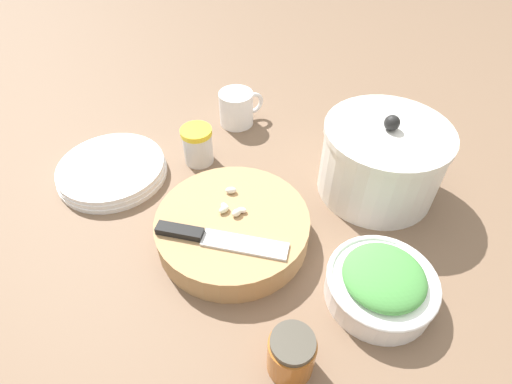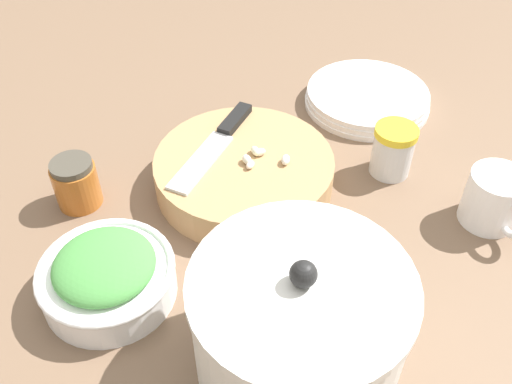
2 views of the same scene
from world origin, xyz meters
name	(u,v)px [view 1 (image 1 of 2)]	position (x,y,z in m)	size (l,w,h in m)	color
ground_plane	(272,213)	(0.00, 0.00, 0.00)	(5.00, 5.00, 0.00)	brown
cutting_board	(233,228)	(0.00, -0.09, 0.03)	(0.27, 0.27, 0.05)	tan
chef_knife	(213,238)	(0.02, -0.14, 0.06)	(0.19, 0.16, 0.01)	black
garlic_cloves	(231,205)	(-0.02, -0.08, 0.06)	(0.07, 0.06, 0.01)	white
herb_bowl	(381,284)	(0.24, 0.01, 0.03)	(0.17, 0.17, 0.07)	white
spice_jar	(198,145)	(-0.22, -0.02, 0.04)	(0.07, 0.07, 0.08)	silver
coffee_mug	(237,108)	(-0.28, 0.13, 0.04)	(0.08, 0.11, 0.08)	white
plate_stack	(112,170)	(-0.29, -0.19, 0.01)	(0.22, 0.22, 0.03)	white
honey_jar	(291,354)	(0.23, -0.17, 0.04)	(0.06, 0.06, 0.08)	#B26023
stock_pot	(381,160)	(0.08, 0.21, 0.07)	(0.23, 0.23, 0.17)	silver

